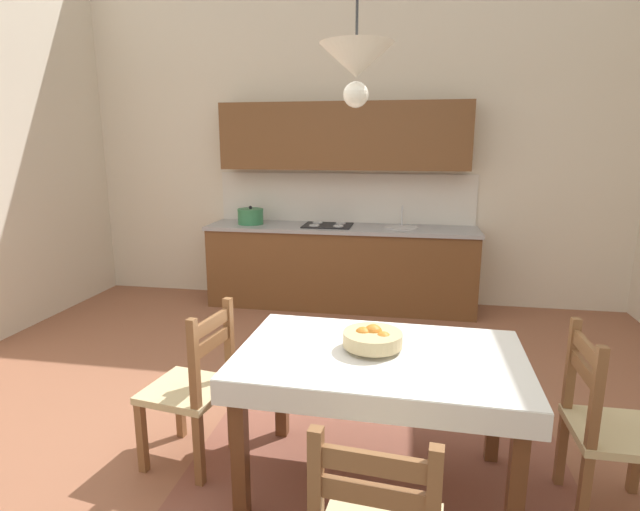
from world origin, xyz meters
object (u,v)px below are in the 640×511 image
at_px(kitchen_cabinetry, 341,230).
at_px(dining_chair_window_side, 608,430).
at_px(pendant_lamp, 356,63).
at_px(fruit_bowl, 373,339).
at_px(dining_table, 379,376).
at_px(dining_chair_tv_side, 193,389).

bearing_deg(kitchen_cabinetry, dining_chair_window_side, -60.43).
height_order(kitchen_cabinetry, dining_chair_window_side, kitchen_cabinetry).
bearing_deg(pendant_lamp, dining_chair_window_side, 4.90).
height_order(fruit_bowl, pendant_lamp, pendant_lamp).
bearing_deg(dining_chair_window_side, fruit_bowl, 178.58).
bearing_deg(kitchen_cabinetry, dining_table, -78.47).
bearing_deg(fruit_bowl, dining_chair_window_side, -1.42).
distance_m(dining_chair_tv_side, pendant_lamp, 1.90).
height_order(kitchen_cabinetry, dining_table, kitchen_cabinetry).
xyz_separation_m(kitchen_cabinetry, dining_table, (0.61, -3.01, -0.23)).
xyz_separation_m(kitchen_cabinetry, fruit_bowl, (0.57, -2.98, -0.04)).
bearing_deg(pendant_lamp, dining_chair_tv_side, 171.27).
xyz_separation_m(kitchen_cabinetry, dining_chair_window_side, (1.71, -3.01, -0.41)).
bearing_deg(pendant_lamp, fruit_bowl, 56.30).
bearing_deg(kitchen_cabinetry, dining_chair_tv_side, -97.98).
xyz_separation_m(dining_chair_window_side, dining_chair_tv_side, (-2.12, 0.03, 0.00)).
height_order(dining_chair_window_side, pendant_lamp, pendant_lamp).
relative_size(dining_table, dining_chair_tv_side, 1.56).
distance_m(kitchen_cabinetry, dining_chair_tv_side, 3.03).
relative_size(dining_table, dining_chair_window_side, 1.56).
relative_size(dining_table, pendant_lamp, 1.80).
height_order(dining_chair_window_side, fruit_bowl, dining_chair_window_side).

